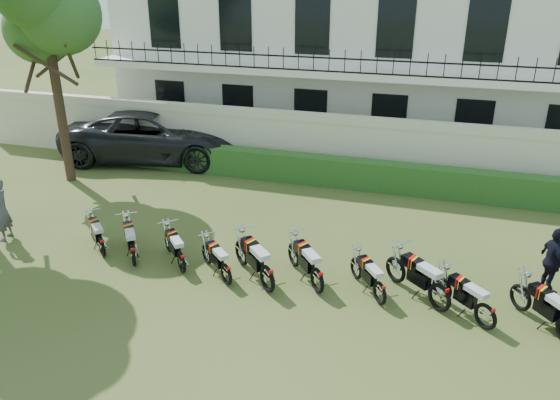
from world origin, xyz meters
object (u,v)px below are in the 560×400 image
(tree_west_near, at_px, (44,5))
(motorcycle_4, at_px, (267,273))
(motorcycle_0, at_px, (101,242))
(motorcycle_1, at_px, (133,250))
(motorcycle_3, at_px, (226,269))
(motorcycle_8, at_px, (486,311))
(motorcycle_5, at_px, (317,275))
(officer_5, at_px, (553,262))
(inspector, at_px, (1,210))
(motorcycle_2, at_px, (181,257))
(suv, at_px, (155,135))
(motorcycle_7, at_px, (440,291))
(motorcycle_6, at_px, (380,288))

(tree_west_near, relative_size, motorcycle_4, 5.09)
(motorcycle_0, xyz_separation_m, motorcycle_1, (1.04, -0.20, 0.03))
(motorcycle_3, relative_size, motorcycle_8, 0.94)
(motorcycle_5, bearing_deg, officer_5, -22.26)
(tree_west_near, relative_size, inspector, 4.46)
(inspector, xyz_separation_m, officer_5, (14.05, 1.41, -0.06))
(motorcycle_2, xyz_separation_m, suv, (-4.87, 7.67, 0.53))
(motorcycle_0, relative_size, suv, 0.18)
(motorcycle_8, bearing_deg, motorcycle_7, 111.00)
(motorcycle_1, xyz_separation_m, inspector, (-4.21, 0.30, 0.43))
(motorcycle_3, bearing_deg, motorcycle_0, 127.41)
(suv, relative_size, inspector, 3.94)
(motorcycle_1, relative_size, motorcycle_4, 0.97)
(motorcycle_2, distance_m, motorcycle_3, 1.28)
(motorcycle_1, bearing_deg, motorcycle_3, -39.72)
(motorcycle_7, bearing_deg, tree_west_near, 112.23)
(motorcycle_1, height_order, officer_5, officer_5)
(motorcycle_0, bearing_deg, motorcycle_6, -47.01)
(motorcycle_3, bearing_deg, suv, 80.80)
(motorcycle_1, height_order, motorcycle_3, motorcycle_1)
(motorcycle_2, height_order, motorcycle_4, motorcycle_4)
(motorcycle_1, relative_size, motorcycle_7, 0.95)
(inspector, height_order, officer_5, inspector)
(motorcycle_1, xyz_separation_m, motorcycle_8, (8.38, -0.18, 0.00))
(motorcycle_4, bearing_deg, motorcycle_3, 133.77)
(motorcycle_6, distance_m, motorcycle_7, 1.29)
(motorcycle_0, height_order, motorcycle_6, motorcycle_6)
(suv, bearing_deg, officer_5, -125.35)
(tree_west_near, relative_size, motorcycle_5, 5.04)
(motorcycle_3, xyz_separation_m, motorcycle_5, (2.14, 0.28, 0.07))
(motorcycle_1, relative_size, motorcycle_5, 0.96)
(motorcycle_0, relative_size, motorcycle_6, 0.90)
(motorcycle_0, relative_size, officer_5, 0.77)
(tree_west_near, distance_m, motorcycle_6, 13.55)
(motorcycle_6, bearing_deg, motorcycle_3, 147.74)
(motorcycle_8, relative_size, officer_5, 0.83)
(motorcycle_1, distance_m, motorcycle_5, 4.73)
(suv, height_order, inspector, suv)
(motorcycle_4, bearing_deg, suv, 87.11)
(motorcycle_5, relative_size, motorcycle_8, 1.14)
(motorcycle_2, height_order, inspector, inspector)
(motorcycle_3, distance_m, inspector, 6.83)
(motorcycle_0, bearing_deg, motorcycle_4, -50.67)
(motorcycle_5, relative_size, inspector, 0.89)
(tree_west_near, bearing_deg, motorcycle_2, -35.25)
(suv, bearing_deg, motorcycle_5, -143.65)
(motorcycle_6, xyz_separation_m, suv, (-9.72, 7.62, 0.54))
(motorcycle_2, bearing_deg, motorcycle_6, -42.37)
(motorcycle_2, relative_size, motorcycle_3, 1.03)
(motorcycle_6, height_order, inspector, inspector)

